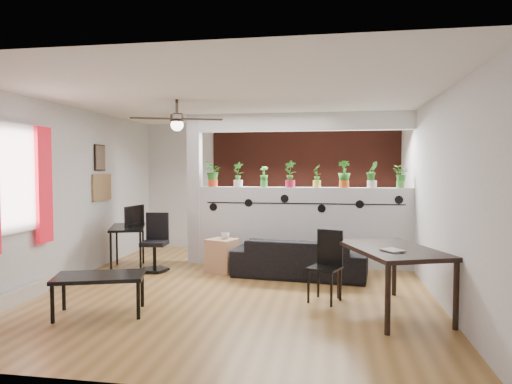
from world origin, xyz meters
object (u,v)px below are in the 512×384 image
object	(u,v)px
potted_plant_3	(290,173)
potted_plant_6	(372,174)
sofa	(300,258)
cup	(225,236)
coffee_table	(100,279)
ceiling_fan	(177,121)
potted_plant_2	(264,176)
potted_plant_7	(400,176)
potted_plant_4	(317,175)
office_chair	(156,246)
dining_table	(392,254)
potted_plant_1	(238,174)
cube_shelf	(222,255)
folding_chair	(327,259)
potted_plant_5	(344,173)
computer_desk	(128,230)
potted_plant_0	(213,173)

from	to	relation	value
potted_plant_3	potted_plant_6	world-z (taller)	potted_plant_3
potted_plant_3	sofa	xyz separation A→B (m)	(0.22, -0.75, -1.31)
potted_plant_3	cup	distance (m)	1.54
sofa	coffee_table	bearing A→B (deg)	52.17
ceiling_fan	coffee_table	distance (m)	2.30
potted_plant_6	cup	distance (m)	2.62
potted_plant_2	potted_plant_7	world-z (taller)	potted_plant_7
potted_plant_4	office_chair	xyz separation A→B (m)	(-2.57, -0.76, -1.15)
potted_plant_3	coffee_table	bearing A→B (deg)	-122.76
potted_plant_6	cup	world-z (taller)	potted_plant_6
dining_table	potted_plant_1	bearing A→B (deg)	134.46
cube_shelf	coffee_table	bearing A→B (deg)	-91.28
dining_table	coffee_table	xyz separation A→B (m)	(-3.30, -0.63, -0.27)
folding_chair	coffee_table	distance (m)	2.75
potted_plant_4	potted_plant_5	size ratio (longest dim) A/B	0.86
potted_plant_6	computer_desk	xyz separation A→B (m)	(-3.95, -0.75, -0.93)
dining_table	folding_chair	world-z (taller)	folding_chair
cube_shelf	coffee_table	distance (m)	2.49
potted_plant_2	coffee_table	world-z (taller)	potted_plant_2
cube_shelf	sofa	bearing A→B (deg)	13.72
potted_plant_0	potted_plant_4	size ratio (longest dim) A/B	1.17
potted_plant_1	sofa	size ratio (longest dim) A/B	0.22
cube_shelf	folding_chair	xyz separation A→B (m)	(1.69, -1.33, 0.26)
potted_plant_7	office_chair	distance (m)	4.16
potted_plant_1	potted_plant_4	bearing A→B (deg)	-0.00
potted_plant_0	office_chair	bearing A→B (deg)	-135.26
potted_plant_3	potted_plant_6	distance (m)	1.35
potted_plant_5	potted_plant_2	bearing A→B (deg)	-180.00
ceiling_fan	potted_plant_6	xyz separation A→B (m)	(2.73, 1.80, -0.73)
potted_plant_5	dining_table	world-z (taller)	potted_plant_5
computer_desk	potted_plant_4	bearing A→B (deg)	13.85
cube_shelf	folding_chair	world-z (taller)	folding_chair
potted_plant_0	potted_plant_5	bearing A→B (deg)	0.00
cup	coffee_table	size ratio (longest dim) A/B	0.12
cup	office_chair	size ratio (longest dim) A/B	0.14
office_chair	potted_plant_1	bearing A→B (deg)	31.95
potted_plant_3	coffee_table	size ratio (longest dim) A/B	0.41
potted_plant_4	sofa	size ratio (longest dim) A/B	0.20
potted_plant_5	office_chair	size ratio (longest dim) A/B	0.49
ceiling_fan	sofa	bearing A→B (deg)	33.26
potted_plant_0	cube_shelf	xyz separation A→B (m)	(0.32, -0.63, -1.32)
potted_plant_3	sofa	bearing A→B (deg)	-73.64
dining_table	coffee_table	size ratio (longest dim) A/B	1.45
computer_desk	potted_plant_1	bearing A→B (deg)	23.91
potted_plant_4	office_chair	distance (m)	2.92
potted_plant_6	folding_chair	world-z (taller)	potted_plant_6
potted_plant_1	potted_plant_3	size ratio (longest dim) A/B	0.95
potted_plant_7	potted_plant_6	bearing A→B (deg)	180.00
potted_plant_0	sofa	bearing A→B (deg)	-25.56
potted_plant_4	folding_chair	world-z (taller)	potted_plant_4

